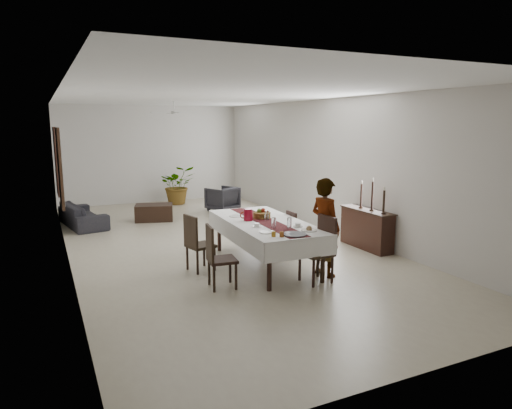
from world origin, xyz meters
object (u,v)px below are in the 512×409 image
(sideboard_body, at_px, (367,229))
(woman, at_px, (325,227))
(red_pitcher, at_px, (248,215))
(sofa, at_px, (83,215))
(dining_table_top, at_px, (265,223))

(sideboard_body, bearing_deg, woman, -148.53)
(red_pitcher, bearing_deg, sofa, 117.55)
(red_pitcher, bearing_deg, sideboard_body, -0.76)
(sideboard_body, bearing_deg, sofa, 137.28)
(dining_table_top, height_order, sofa, dining_table_top)
(sofa, bearing_deg, dining_table_top, -160.75)
(woman, relative_size, sideboard_body, 1.28)
(woman, xyz_separation_m, sideboard_body, (1.79, 1.10, -0.45))
(red_pitcher, relative_size, sideboard_body, 0.16)
(woman, bearing_deg, sofa, 19.14)
(dining_table_top, relative_size, sofa, 1.32)
(dining_table_top, relative_size, sideboard_body, 1.98)
(dining_table_top, bearing_deg, sideboard_body, 5.89)
(woman, xyz_separation_m, sofa, (-3.45, 5.94, -0.56))
(dining_table_top, height_order, sideboard_body, dining_table_top)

